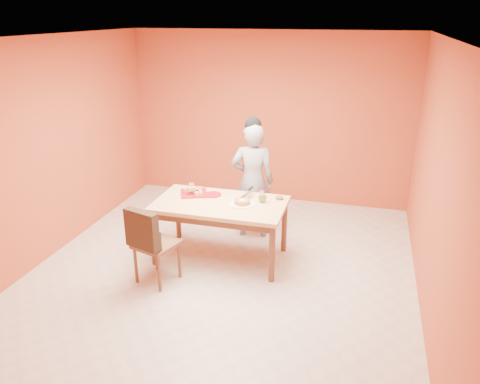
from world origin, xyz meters
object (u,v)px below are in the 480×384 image
(red_dinner_plate, at_px, (213,195))
(checker_tin, at_px, (279,198))
(pastry_platter, at_px, (194,193))
(magenta_glass, at_px, (262,194))
(person, at_px, (253,181))
(sponge_cake, at_px, (242,202))
(egg_ornament, at_px, (262,197))
(dining_table, at_px, (220,209))
(dining_chair, at_px, (155,243))

(red_dinner_plate, distance_m, checker_tin, 0.85)
(pastry_platter, distance_m, magenta_glass, 0.88)
(pastry_platter, height_order, red_dinner_plate, pastry_platter)
(person, distance_m, sponge_cake, 0.74)
(egg_ornament, relative_size, checker_tin, 1.33)
(sponge_cake, bearing_deg, red_dinner_plate, 156.07)
(sponge_cake, xyz_separation_m, checker_tin, (0.40, 0.29, -0.02))
(person, relative_size, sponge_cake, 8.24)
(dining_table, height_order, checker_tin, checker_tin)
(pastry_platter, relative_size, egg_ornament, 2.56)
(pastry_platter, xyz_separation_m, magenta_glass, (0.87, 0.11, 0.03))
(dining_table, bearing_deg, magenta_glass, 31.92)
(person, relative_size, pastry_platter, 4.89)
(sponge_cake, distance_m, magenta_glass, 0.33)
(egg_ornament, bearing_deg, pastry_platter, 163.07)
(magenta_glass, bearing_deg, checker_tin, 3.52)
(pastry_platter, relative_size, checker_tin, 3.41)
(pastry_platter, height_order, sponge_cake, sponge_cake)
(red_dinner_plate, xyz_separation_m, magenta_glass, (0.62, 0.08, 0.04))
(dining_chair, distance_m, checker_tin, 1.62)
(person, relative_size, egg_ornament, 12.50)
(magenta_glass, bearing_deg, person, 116.83)
(red_dinner_plate, xyz_separation_m, checker_tin, (0.84, 0.09, 0.01))
(person, xyz_separation_m, egg_ornament, (0.27, -0.61, 0.02))
(sponge_cake, height_order, magenta_glass, magenta_glass)
(sponge_cake, bearing_deg, checker_tin, 35.85)
(person, height_order, egg_ornament, person)
(pastry_platter, bearing_deg, magenta_glass, 6.95)
(dining_table, relative_size, egg_ornament, 12.50)
(egg_ornament, xyz_separation_m, magenta_glass, (-0.04, 0.14, -0.02))
(dining_chair, distance_m, person, 1.70)
(egg_ornament, relative_size, magenta_glass, 1.44)
(dining_chair, xyz_separation_m, magenta_glass, (1.00, 1.02, 0.31))
(person, distance_m, magenta_glass, 0.52)
(person, xyz_separation_m, sponge_cake, (0.06, -0.74, -0.01))
(dining_table, bearing_deg, red_dinner_plate, 128.50)
(sponge_cake, bearing_deg, pastry_platter, 166.21)
(egg_ornament, bearing_deg, dining_table, -178.66)
(dining_table, xyz_separation_m, pastry_platter, (-0.41, 0.18, 0.10))
(dining_table, bearing_deg, dining_chair, -126.27)
(checker_tin, bearing_deg, egg_ornament, -139.42)
(red_dinner_plate, distance_m, egg_ornament, 0.67)
(checker_tin, bearing_deg, dining_chair, -139.71)
(person, bearing_deg, dining_chair, 52.06)
(person, relative_size, red_dinner_plate, 7.16)
(egg_ornament, bearing_deg, checker_tin, 25.99)
(dining_table, height_order, sponge_cake, sponge_cake)
(magenta_glass, bearing_deg, sponge_cake, -122.86)
(dining_table, bearing_deg, egg_ornament, 15.93)
(dining_chair, bearing_deg, checker_tin, 56.87)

